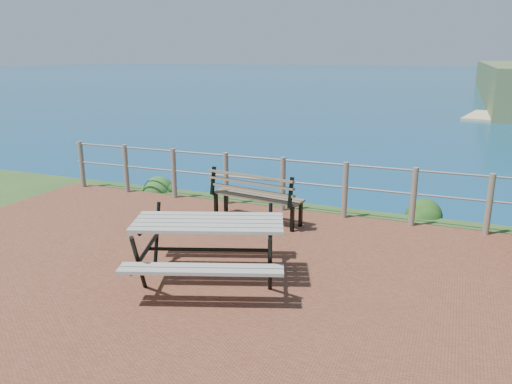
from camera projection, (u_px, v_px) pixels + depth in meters
ground at (195, 285)px, 6.27m from camera, size 10.00×7.00×0.12m
ocean at (455, 63)px, 185.12m from camera, size 1200.00×1200.00×0.00m
safety_railing at (283, 181)px, 9.11m from camera, size 9.40×0.10×1.00m
picnic_table at (209, 244)px, 6.28m from camera, size 2.01×1.53×0.78m
park_bench at (257, 188)px, 8.48m from camera, size 1.68×0.66×0.92m
shrub_lip_west at (162, 189)px, 10.78m from camera, size 0.70×0.70×0.41m
shrub_lip_east at (425, 214)px, 9.11m from camera, size 0.76×0.76×0.49m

